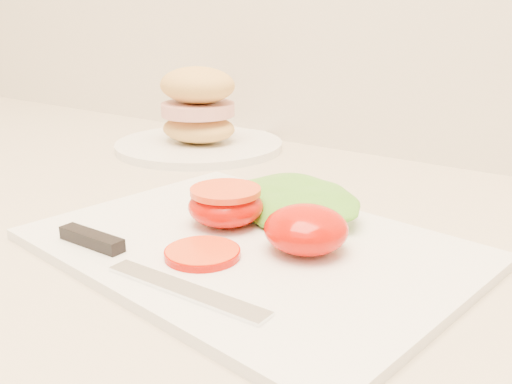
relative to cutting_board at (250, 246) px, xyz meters
The scene contains 7 objects.
cutting_board is the anchor object (origin of this frame).
tomato_half_dome 0.06m from the cutting_board, 12.83° to the left, with size 0.07×0.07×0.04m, color #D00C00.
tomato_half_cut 0.06m from the cutting_board, 154.09° to the left, with size 0.07×0.07×0.04m.
tomato_slice_0 0.05m from the cutting_board, 104.18° to the right, with size 0.06×0.06×0.01m, color #F05628.
lettuce_leaf_0 0.08m from the cutting_board, 93.96° to the left, with size 0.15×0.10×0.03m, color #5BA82C.
knife 0.11m from the cutting_board, 122.03° to the right, with size 0.24×0.03×0.01m.
sandwich_plate 0.41m from the cutting_board, 137.60° to the left, with size 0.26×0.26×0.13m.
Camera 1 is at (-0.19, 1.21, 1.14)m, focal length 40.00 mm.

